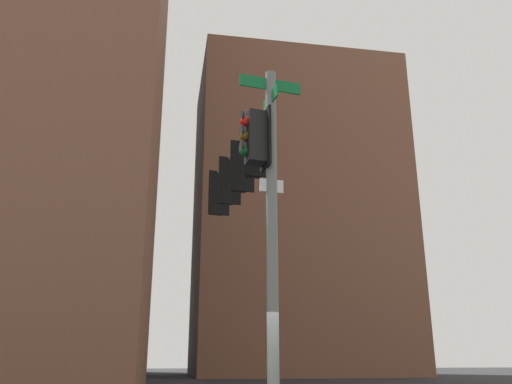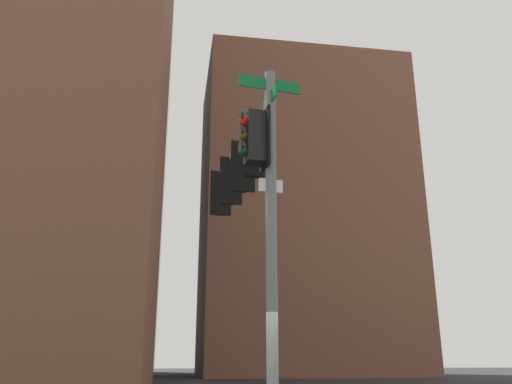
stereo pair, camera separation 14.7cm
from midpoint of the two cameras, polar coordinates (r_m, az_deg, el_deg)
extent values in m
cylinder|color=slate|center=(9.21, 2.14, -6.52)|extent=(0.20, 0.20, 7.04)
cylinder|color=slate|center=(12.19, -1.70, 4.51)|extent=(0.81, 4.69, 0.12)
cylinder|color=slate|center=(10.68, 0.48, 5.19)|extent=(0.23, 1.04, 0.75)
cube|color=#0F6B33|center=(10.35, 1.93, 11.54)|extent=(1.23, 0.21, 0.24)
cube|color=#0F6B33|center=(10.21, 1.95, 10.07)|extent=(0.14, 0.74, 0.24)
cube|color=white|center=(9.52, 2.05, 0.69)|extent=(0.45, 0.10, 0.24)
cube|color=black|center=(10.79, 0.19, 4.30)|extent=(0.39, 0.39, 1.00)
cube|color=black|center=(10.63, 0.50, 4.67)|extent=(0.54, 0.12, 1.16)
sphere|color=#470A07|center=(11.09, -0.13, 5.36)|extent=(0.20, 0.20, 0.20)
cylinder|color=black|center=(11.18, -0.23, 5.66)|extent=(0.23, 0.07, 0.23)
sphere|color=#4C330A|center=(10.98, -0.13, 3.92)|extent=(0.20, 0.20, 0.20)
cylinder|color=black|center=(11.07, -0.23, 4.24)|extent=(0.23, 0.07, 0.23)
sphere|color=green|center=(10.87, -0.13, 2.45)|extent=(0.20, 0.20, 0.20)
cylinder|color=black|center=(10.96, -0.23, 2.78)|extent=(0.23, 0.07, 0.23)
cube|color=black|center=(11.71, -1.32, 2.51)|extent=(0.39, 0.39, 1.00)
cube|color=black|center=(11.54, -1.06, 2.82)|extent=(0.54, 0.12, 1.16)
sphere|color=#470A07|center=(12.00, -1.58, 3.54)|extent=(0.20, 0.20, 0.20)
cylinder|color=black|center=(12.09, -1.66, 3.83)|extent=(0.23, 0.07, 0.23)
sphere|color=#4C330A|center=(11.90, -1.59, 2.19)|extent=(0.20, 0.20, 0.20)
cylinder|color=black|center=(11.99, -1.67, 2.49)|extent=(0.23, 0.07, 0.23)
sphere|color=green|center=(11.80, -1.60, 0.82)|extent=(0.20, 0.20, 0.20)
cylinder|color=black|center=(11.89, -1.68, 1.14)|extent=(0.23, 0.07, 0.23)
cube|color=black|center=(12.65, -2.60, 0.99)|extent=(0.39, 0.39, 1.00)
cube|color=black|center=(12.47, -2.38, 1.25)|extent=(0.54, 0.12, 1.16)
sphere|color=#470A07|center=(12.93, -2.81, 1.97)|extent=(0.20, 0.20, 0.20)
cylinder|color=black|center=(13.02, -2.88, 2.25)|extent=(0.23, 0.07, 0.23)
sphere|color=#F29E0C|center=(12.83, -2.83, 0.71)|extent=(0.20, 0.20, 0.20)
cylinder|color=black|center=(12.92, -2.90, 1.00)|extent=(0.23, 0.07, 0.23)
sphere|color=#0A3819|center=(12.74, -2.86, -0.57)|extent=(0.20, 0.20, 0.20)
cylinder|color=black|center=(12.83, -2.92, -0.27)|extent=(0.23, 0.07, 0.23)
cube|color=black|center=(13.59, -3.71, -0.33)|extent=(0.39, 0.39, 1.00)
cube|color=black|center=(13.42, -3.51, -0.10)|extent=(0.54, 0.12, 1.16)
sphere|color=#470A07|center=(13.88, -3.88, 0.61)|extent=(0.20, 0.20, 0.20)
cylinder|color=black|center=(13.96, -3.94, 0.88)|extent=(0.23, 0.07, 0.23)
sphere|color=#4C330A|center=(13.78, -3.91, -0.57)|extent=(0.20, 0.20, 0.20)
cylinder|color=black|center=(13.87, -3.96, -0.29)|extent=(0.23, 0.07, 0.23)
sphere|color=green|center=(13.70, -3.94, -1.77)|extent=(0.20, 0.20, 0.20)
cylinder|color=black|center=(13.79, -3.99, -1.48)|extent=(0.23, 0.07, 0.23)
cube|color=black|center=(9.75, 0.32, 5.88)|extent=(0.39, 0.39, 1.00)
cube|color=black|center=(9.81, 1.38, 5.75)|extent=(0.12, 0.54, 1.16)
sphere|color=red|center=(9.82, -0.83, 7.63)|extent=(0.20, 0.20, 0.20)
cylinder|color=black|center=(9.84, -1.20, 8.15)|extent=(0.07, 0.23, 0.23)
sphere|color=#4C330A|center=(9.70, -0.84, 6.02)|extent=(0.20, 0.20, 0.20)
cylinder|color=black|center=(9.72, -1.21, 6.55)|extent=(0.07, 0.23, 0.23)
sphere|color=#0A3819|center=(9.58, -0.85, 4.38)|extent=(0.20, 0.20, 0.20)
cylinder|color=black|center=(9.60, -1.22, 4.92)|extent=(0.07, 0.23, 0.23)
cube|color=brown|center=(43.33, -25.64, 13.03)|extent=(23.43, 19.60, 45.13)
cube|color=brown|center=(63.67, 4.94, -2.59)|extent=(23.43, 17.80, 36.31)
cube|color=#7A99B2|center=(71.30, -23.06, 6.37)|extent=(32.49, 32.26, 57.97)
camera|label=1|loc=(0.07, -89.59, -0.13)|focal=37.03mm
camera|label=2|loc=(0.07, 90.41, 0.13)|focal=37.03mm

